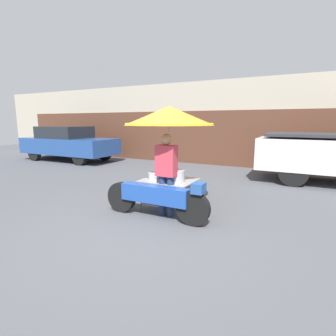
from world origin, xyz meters
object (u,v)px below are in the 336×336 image
(parked_car, at_px, (68,143))
(potted_plant, at_px, (62,146))
(vendor_person, at_px, (166,171))
(vendor_motorcycle_cart, at_px, (168,132))

(parked_car, bearing_deg, potted_plant, 145.76)
(vendor_person, bearing_deg, vendor_motorcycle_cart, 112.99)
(vendor_person, relative_size, potted_plant, 2.00)
(vendor_person, xyz_separation_m, potted_plant, (-9.65, 5.83, -0.42))
(vendor_person, relative_size, parked_car, 0.34)
(vendor_motorcycle_cart, bearing_deg, parked_car, 151.09)
(vendor_motorcycle_cart, xyz_separation_m, potted_plant, (-9.52, 5.54, -1.14))
(potted_plant, bearing_deg, vendor_person, -31.16)
(vendor_motorcycle_cart, relative_size, potted_plant, 2.72)
(vendor_person, bearing_deg, parked_car, 149.80)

